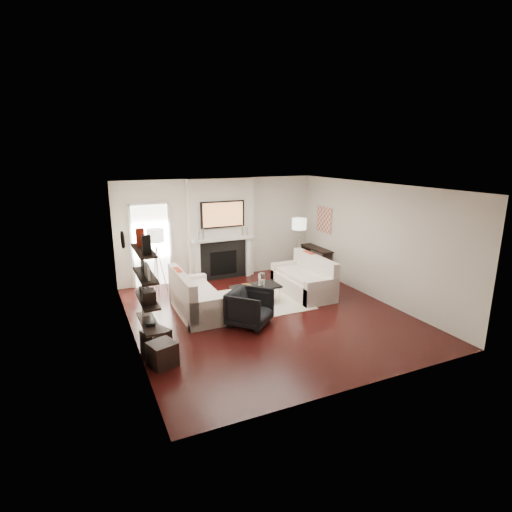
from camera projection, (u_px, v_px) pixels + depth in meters
name	position (u px, v px, depth m)	size (l,w,h in m)	color
room_envelope	(268.00, 253.00, 8.18)	(6.00, 6.00, 6.00)	black
chimney_breast	(221.00, 229.00, 10.71)	(1.80, 0.25, 2.70)	silver
fireplace_surround	(223.00, 260.00, 10.80)	(1.30, 0.02, 1.04)	black
firebox	(224.00, 263.00, 10.81)	(0.75, 0.02, 0.65)	black
mantel_pilaster_l	(198.00, 262.00, 10.48)	(0.12, 0.08, 1.10)	white
mantel_pilaster_r	(248.00, 257.00, 11.05)	(0.12, 0.08, 1.10)	white
mantel_shelf	(224.00, 239.00, 10.60)	(1.70, 0.18, 0.07)	white
tv_body	(223.00, 214.00, 10.46)	(1.20, 0.06, 0.70)	black
tv_screen	(223.00, 214.00, 10.43)	(1.10, 0.01, 0.62)	#BF723F
candlestick_l_tall	(203.00, 234.00, 10.35)	(0.04, 0.04, 0.30)	silver
candlestick_l_short	(199.00, 235.00, 10.30)	(0.04, 0.04, 0.24)	silver
candlestick_r_tall	(242.00, 231.00, 10.79)	(0.04, 0.04, 0.30)	silver
candlestick_r_short	(247.00, 231.00, 10.85)	(0.04, 0.04, 0.24)	silver
hallway_panel	(151.00, 246.00, 10.14)	(0.90, 0.02, 2.10)	white
door_trim_l	(132.00, 248.00, 9.93)	(0.06, 0.06, 2.16)	white
door_trim_r	(170.00, 244.00, 10.31)	(0.06, 0.06, 2.16)	white
door_trim_top	(148.00, 204.00, 9.85)	(1.02, 0.06, 0.06)	white
rug	(247.00, 302.00, 9.18)	(2.60, 2.00, 0.01)	#F0E2C4
loveseat_left_base	(198.00, 304.00, 8.55)	(0.85, 1.80, 0.42)	silver
loveseat_left_back	(182.00, 292.00, 8.33)	(0.18, 1.80, 0.80)	silver
loveseat_left_arm_n	(210.00, 313.00, 7.81)	(0.85, 0.18, 0.60)	silver
loveseat_left_arm_s	(188.00, 288.00, 9.24)	(0.85, 0.18, 0.60)	silver
loveseat_left_cushion	(200.00, 292.00, 8.50)	(0.63, 1.44, 0.10)	silver
pillow_left_orange	(178.00, 279.00, 8.55)	(0.10, 0.42, 0.42)	red
pillow_left_charcoal	(186.00, 288.00, 8.02)	(0.10, 0.40, 0.40)	black
loveseat_right_base	(303.00, 285.00, 9.73)	(0.85, 1.80, 0.42)	silver
loveseat_right_back	(315.00, 271.00, 9.78)	(0.18, 1.80, 0.80)	silver
loveseat_right_arm_n	(321.00, 292.00, 8.99)	(0.85, 0.18, 0.60)	silver
loveseat_right_arm_s	(287.00, 273.00, 10.42)	(0.85, 0.18, 0.60)	silver
loveseat_right_cushion	(301.00, 275.00, 9.64)	(0.63, 1.44, 0.10)	silver
pillow_right_orange	(309.00, 260.00, 10.00)	(0.10, 0.42, 0.42)	red
pillow_right_charcoal	(322.00, 267.00, 9.47)	(0.10, 0.40, 0.40)	black
coffee_table	(256.00, 287.00, 9.05)	(1.10, 0.55, 0.04)	black
coffee_leg_nw	(239.00, 302.00, 8.71)	(0.02, 0.02, 0.38)	silver
coffee_leg_ne	(280.00, 295.00, 9.11)	(0.02, 0.02, 0.38)	silver
coffee_leg_sw	(232.00, 296.00, 9.10)	(0.02, 0.02, 0.38)	silver
coffee_leg_se	(271.00, 289.00, 9.50)	(0.02, 0.02, 0.38)	silver
hurricane_glass	(262.00, 279.00, 9.07)	(0.16, 0.16, 0.28)	white
hurricane_candle	(262.00, 282.00, 9.09)	(0.09, 0.09, 0.13)	white
copper_bowl	(246.00, 286.00, 8.94)	(0.28, 0.28, 0.05)	#B9661E
armchair	(250.00, 306.00, 7.92)	(0.77, 0.72, 0.79)	black
lamp_left_post	(158.00, 270.00, 9.65)	(0.02, 0.02, 1.20)	silver
lamp_left_shade	(155.00, 235.00, 9.43)	(0.40, 0.40, 0.30)	white
lamp_left_leg_a	(162.00, 269.00, 9.69)	(0.02, 0.02, 1.25)	silver
lamp_left_leg_b	(155.00, 269.00, 9.71)	(0.02, 0.02, 1.25)	silver
lamp_left_leg_c	(156.00, 271.00, 9.54)	(0.02, 0.02, 1.25)	silver
lamp_right_post	(298.00, 254.00, 11.16)	(0.02, 0.02, 1.20)	silver
lamp_right_shade	(299.00, 224.00, 10.95)	(0.40, 0.40, 0.30)	white
lamp_right_leg_a	(302.00, 253.00, 11.21)	(0.02, 0.02, 1.25)	silver
lamp_right_leg_b	(295.00, 253.00, 11.22)	(0.02, 0.02, 1.25)	silver
lamp_right_leg_c	(298.00, 255.00, 11.06)	(0.02, 0.02, 1.25)	silver
console_top	(316.00, 248.00, 11.24)	(0.35, 1.20, 0.04)	black
console_leg_n	(327.00, 266.00, 10.85)	(0.30, 0.04, 0.71)	black
console_leg_s	(306.00, 257.00, 11.82)	(0.30, 0.04, 0.71)	black
wall_art	(324.00, 220.00, 11.02)	(0.03, 0.70, 0.70)	tan
shelf_bottom	(149.00, 323.00, 6.41)	(0.25, 1.00, 0.04)	black
shelf_lower	(147.00, 300.00, 6.31)	(0.25, 1.00, 0.04)	black
shelf_upper	(145.00, 275.00, 6.21)	(0.25, 1.00, 0.04)	black
shelf_top	(144.00, 250.00, 6.11)	(0.25, 1.00, 0.04)	black
decor_magfile_a	(146.00, 245.00, 5.78)	(0.12, 0.10, 0.28)	black
decor_magfile_b	(140.00, 237.00, 6.30)	(0.12, 0.10, 0.28)	red
decor_frame_a	(147.00, 271.00, 5.99)	(0.04, 0.30, 0.22)	white
decor_frame_b	(143.00, 266.00, 6.35)	(0.04, 0.22, 0.18)	black
decor_wine_rack	(149.00, 296.00, 6.11)	(0.18, 0.25, 0.20)	black
decor_box_small	(144.00, 290.00, 6.52)	(0.15, 0.12, 0.12)	black
decor_books	(150.00, 323.00, 6.31)	(0.14, 0.20, 0.05)	black
decor_box_tall	(145.00, 310.00, 6.64)	(0.10, 0.10, 0.18)	white
clock_rim	(123.00, 240.00, 7.79)	(0.34, 0.34, 0.04)	black
clock_face	(124.00, 240.00, 7.80)	(0.29, 0.29, 0.01)	white
ottoman_near	(156.00, 341.00, 6.89)	(0.40, 0.40, 0.40)	black
ottoman_far	(162.00, 354.00, 6.44)	(0.40, 0.40, 0.40)	black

